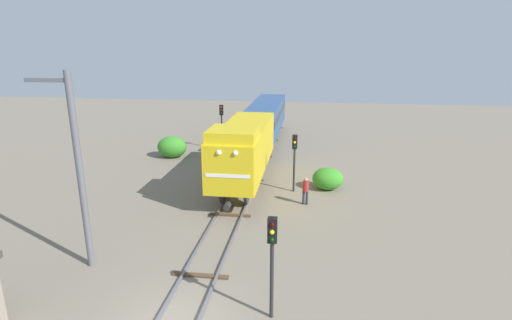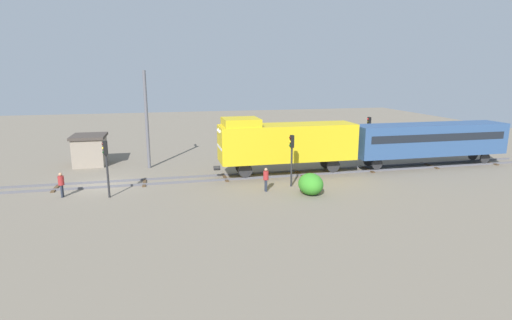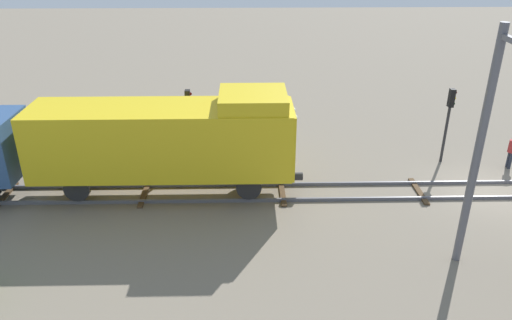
# 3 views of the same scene
# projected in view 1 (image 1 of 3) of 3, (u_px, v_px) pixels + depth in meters

# --- Properties ---
(locomotive) EXTENTS (2.90, 11.60, 4.60)m
(locomotive) POSITION_uv_depth(u_px,v_px,m) (244.00, 147.00, 26.59)
(locomotive) COLOR gold
(locomotive) RESTS_ON railway_track
(passenger_car_leading) EXTENTS (2.84, 14.00, 3.66)m
(passenger_car_leading) POSITION_uv_depth(u_px,v_px,m) (266.00, 116.00, 39.34)
(passenger_car_leading) COLOR #2D4C7A
(passenger_car_leading) RESTS_ON railway_track
(traffic_signal_near) EXTENTS (0.32, 0.34, 3.86)m
(traffic_signal_near) POSITION_uv_depth(u_px,v_px,m) (272.00, 249.00, 13.50)
(traffic_signal_near) COLOR #262628
(traffic_signal_near) RESTS_ON ground
(traffic_signal_mid) EXTENTS (0.32, 0.34, 3.82)m
(traffic_signal_mid) POSITION_uv_depth(u_px,v_px,m) (295.00, 152.00, 25.63)
(traffic_signal_mid) COLOR #262628
(traffic_signal_mid) RESTS_ON ground
(traffic_signal_far) EXTENTS (0.32, 0.34, 4.13)m
(traffic_signal_far) POSITION_uv_depth(u_px,v_px,m) (222.00, 119.00, 35.92)
(traffic_signal_far) COLOR #262628
(traffic_signal_far) RESTS_ON ground
(worker_by_signal) EXTENTS (0.38, 0.38, 1.70)m
(worker_by_signal) POSITION_uv_depth(u_px,v_px,m) (306.00, 189.00, 23.97)
(worker_by_signal) COLOR #262B38
(worker_by_signal) RESTS_ON ground
(catenary_mast) EXTENTS (1.94, 0.28, 8.43)m
(catenary_mast) POSITION_uv_depth(u_px,v_px,m) (78.00, 169.00, 16.36)
(catenary_mast) COLOR #595960
(catenary_mast) RESTS_ON ground
(bush_near) EXTENTS (2.05, 1.67, 1.49)m
(bush_near) POSITION_uv_depth(u_px,v_px,m) (328.00, 179.00, 26.54)
(bush_near) COLOR #368926
(bush_near) RESTS_ON ground
(bush_mid) EXTENTS (2.50, 2.05, 1.82)m
(bush_mid) POSITION_uv_depth(u_px,v_px,m) (172.00, 147.00, 34.05)
(bush_mid) COLOR #368426
(bush_mid) RESTS_ON ground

